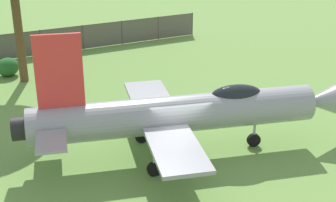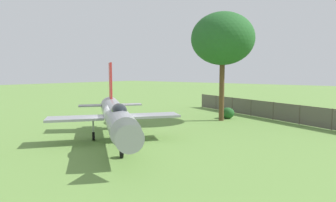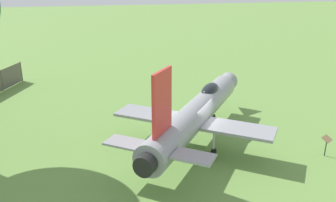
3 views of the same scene
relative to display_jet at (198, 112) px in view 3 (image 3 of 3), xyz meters
The scene contains 3 objects.
ground_plane 1.98m from the display_jet, 143.45° to the left, with size 200.00×200.00×0.00m, color #668E42.
display_jet is the anchor object (origin of this frame).
info_plaque 7.16m from the display_jet, 116.49° to the right, with size 0.65×0.72×1.14m.
Camera 3 is at (-18.01, 5.70, 9.40)m, focal length 38.31 mm.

